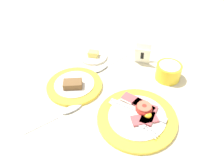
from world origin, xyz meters
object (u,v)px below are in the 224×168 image
(bread_plate, at_px, (74,85))
(teaspoon_by_saucer, at_px, (64,113))
(teaspoon_near_cup, at_px, (106,66))
(breakfast_plate, at_px, (138,116))
(sugar_cup, at_px, (168,71))
(number_card, at_px, (143,55))
(butter_dish, at_px, (93,56))

(bread_plate, distance_m, teaspoon_by_saucer, 0.12)
(teaspoon_by_saucer, height_order, teaspoon_near_cup, same)
(bread_plate, relative_size, teaspoon_by_saucer, 1.12)
(breakfast_plate, distance_m, teaspoon_near_cup, 0.28)
(bread_plate, distance_m, teaspoon_near_cup, 0.16)
(sugar_cup, bearing_deg, breakfast_plate, -100.01)
(breakfast_plate, distance_m, bread_plate, 0.25)
(number_card, relative_size, teaspoon_near_cup, 0.40)
(breakfast_plate, bearing_deg, teaspoon_by_saucer, -161.40)
(number_card, distance_m, teaspoon_by_saucer, 0.38)
(sugar_cup, xyz_separation_m, teaspoon_near_cup, (-0.24, -0.03, -0.03))
(teaspoon_by_saucer, relative_size, teaspoon_near_cup, 0.95)
(breakfast_plate, bearing_deg, bread_plate, 169.93)
(bread_plate, xyz_separation_m, teaspoon_near_cup, (0.05, 0.15, -0.00))
(breakfast_plate, height_order, number_card, number_card)
(bread_plate, xyz_separation_m, teaspoon_by_saucer, (0.03, -0.12, -0.00))
(sugar_cup, xyz_separation_m, teaspoon_by_saucer, (-0.26, -0.30, -0.03))
(breakfast_plate, xyz_separation_m, butter_dish, (-0.27, 0.23, -0.00))
(bread_plate, xyz_separation_m, number_card, (0.17, 0.23, 0.03))
(teaspoon_near_cup, bearing_deg, butter_dish, -91.40)
(sugar_cup, distance_m, number_card, 0.13)
(bread_plate, bearing_deg, butter_dish, 95.59)
(breakfast_plate, relative_size, butter_dish, 2.21)
(number_card, height_order, teaspoon_by_saucer, number_card)
(number_card, height_order, teaspoon_near_cup, number_card)
(butter_dish, height_order, teaspoon_near_cup, butter_dish)
(sugar_cup, bearing_deg, teaspoon_near_cup, -173.11)
(bread_plate, xyz_separation_m, butter_dish, (-0.02, 0.18, -0.00))
(bread_plate, height_order, teaspoon_by_saucer, bread_plate)
(bread_plate, relative_size, teaspoon_near_cup, 1.06)
(breakfast_plate, distance_m, number_card, 0.29)
(butter_dish, distance_m, teaspoon_by_saucer, 0.31)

